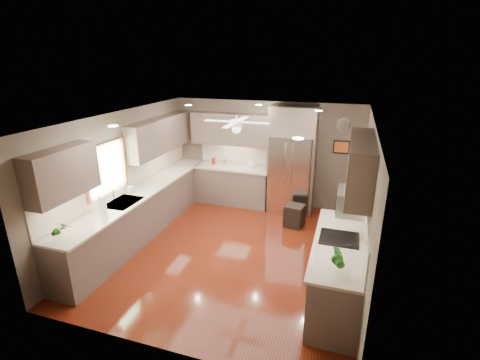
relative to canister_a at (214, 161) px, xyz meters
The scene contains 27 objects.
floor 2.77m from the canister_a, 60.95° to the right, with size 5.00×5.00×0.00m, color #4B110A.
ceiling 2.97m from the canister_a, 60.95° to the right, with size 5.00×5.00×0.00m, color white.
wall_back 1.30m from the canister_a, 11.04° to the left, with size 4.50×4.50×0.00m, color brown.
wall_front 4.92m from the canister_a, 75.24° to the right, with size 4.50×4.50×0.00m, color brown.
wall_left 2.48m from the canister_a, 113.85° to the right, with size 5.00×5.00×0.00m, color brown.
wall_right 4.17m from the canister_a, 32.78° to the right, with size 5.00×5.00×0.00m, color brown.
canister_a is the anchor object (origin of this frame).
canister_b 0.30m from the canister_a, ahead, with size 0.10×0.10×0.16m, color silver.
canister_c 0.50m from the canister_a, ahead, with size 0.12×0.12×0.19m, color beige.
soap_bottle 2.43m from the canister_a, 109.60° to the right, with size 0.08×0.08×0.17m, color white.
potted_plant_left 4.27m from the canister_a, 99.32° to the right, with size 0.18×0.12×0.34m, color #205919.
potted_plant_right 4.93m from the canister_a, 49.89° to the right, with size 0.18×0.15×0.33m, color #205919.
bowl 0.98m from the canister_a, ahead, with size 0.22×0.22×0.06m, color beige.
left_run 2.28m from the canister_a, 108.43° to the right, with size 0.65×4.70×1.45m.
back_run 0.75m from the canister_a, ahead, with size 1.85×0.65×1.45m.
uppers 1.84m from the canister_a, 71.68° to the right, with size 4.50×4.70×0.95m.
window 2.97m from the canister_a, 109.34° to the right, with size 0.05×1.12×0.92m.
sink 2.84m from the canister_a, 103.84° to the right, with size 0.50×0.70×0.32m.
refrigerator 1.96m from the canister_a, ahead, with size 1.06×0.75×2.45m.
right_run 4.44m from the canister_a, 43.83° to the right, with size 0.70×2.20×1.45m.
microwave 4.34m from the canister_a, 40.55° to the right, with size 0.43×0.55×0.34m.
ceiling_fan 2.67m from the canister_a, 57.35° to the right, with size 1.18×1.18×0.32m.
recessed_lights 2.66m from the canister_a, 56.83° to the right, with size 2.84×3.14×0.01m.
wall_clock 3.18m from the canister_a, ahead, with size 0.30×0.03×0.30m.
framed_print 3.06m from the canister_a, ahead, with size 0.36×0.03×0.30m.
stool 2.50m from the canister_a, 21.77° to the right, with size 0.44×0.44×0.46m.
paper_towel 3.33m from the canister_a, 102.44° to the right, with size 0.13×0.13×0.33m.
Camera 1 is at (1.91, -5.43, 3.43)m, focal length 26.00 mm.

